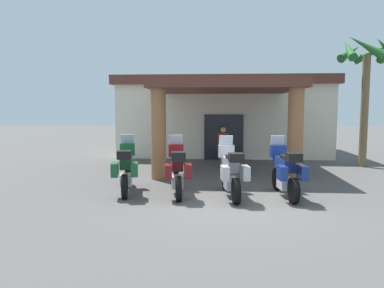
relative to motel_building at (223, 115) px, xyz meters
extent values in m
plane|color=#514F4C|center=(-0.05, -10.52, -2.04)|extent=(80.00, 80.00, 0.00)
cube|color=silver|center=(0.01, 0.27, -0.29)|extent=(10.38, 6.02, 3.50)
cube|color=#1E2328|center=(-0.05, -2.70, -0.99)|extent=(1.80, 0.13, 2.10)
cube|color=brown|center=(-0.10, -5.26, 1.20)|extent=(5.43, 5.34, 0.35)
cylinder|color=#9E663D|center=(-2.41, -7.43, -0.51)|extent=(0.51, 0.51, 3.06)
cylinder|color=#9E663D|center=(2.12, -7.52, -0.51)|extent=(0.51, 0.51, 3.06)
cube|color=brown|center=(0.01, 0.27, 1.69)|extent=(10.79, 6.42, 0.44)
cylinder|color=black|center=(-3.19, -8.65, -1.71)|extent=(0.25, 0.67, 0.66)
cylinder|color=black|center=(-2.93, -10.18, -1.71)|extent=(0.25, 0.67, 0.66)
cube|color=silver|center=(-3.05, -9.44, -1.67)|extent=(0.41, 0.61, 0.32)
cube|color=#19512D|center=(-3.08, -9.29, -1.16)|extent=(0.49, 1.18, 0.34)
cube|color=black|center=(-3.02, -9.64, -0.94)|extent=(0.38, 0.64, 0.10)
cube|color=#19512D|center=(-3.19, -8.67, -0.89)|extent=(0.47, 0.31, 0.36)
cube|color=#B2BCC6|center=(-3.20, -8.59, -0.61)|extent=(0.41, 0.18, 0.36)
cube|color=#19512D|center=(-3.21, -10.08, -1.28)|extent=(0.25, 0.46, 0.36)
cube|color=#19512D|center=(-2.70, -9.99, -1.28)|extent=(0.25, 0.46, 0.36)
cube|color=black|center=(-2.94, -10.13, -0.87)|extent=(0.41, 0.38, 0.22)
cylinder|color=black|center=(-1.69, -8.82, -1.71)|extent=(0.23, 0.67, 0.66)
cylinder|color=black|center=(-1.47, -10.36, -1.71)|extent=(0.23, 0.67, 0.66)
cube|color=silver|center=(-1.58, -9.62, -1.67)|extent=(0.39, 0.60, 0.32)
cube|color=maroon|center=(-1.60, -9.47, -1.16)|extent=(0.46, 1.18, 0.34)
cube|color=black|center=(-1.55, -9.82, -0.94)|extent=(0.36, 0.63, 0.10)
cube|color=maroon|center=(-1.69, -8.84, -0.89)|extent=(0.47, 0.30, 0.36)
cube|color=#B2BCC6|center=(-1.70, -8.77, -0.61)|extent=(0.41, 0.17, 0.36)
cube|color=maroon|center=(-1.75, -10.25, -1.28)|extent=(0.24, 0.46, 0.36)
cube|color=maroon|center=(-1.24, -10.18, -1.28)|extent=(0.24, 0.46, 0.36)
cube|color=black|center=(-1.48, -10.31, -0.87)|extent=(0.40, 0.37, 0.22)
cylinder|color=black|center=(-0.20, -9.00, -1.71)|extent=(0.22, 0.67, 0.66)
cylinder|color=black|center=(-0.01, -10.54, -1.71)|extent=(0.22, 0.67, 0.66)
cube|color=silver|center=(-0.10, -9.80, -1.67)|extent=(0.39, 0.60, 0.32)
cube|color=#B2B2B7|center=(-0.12, -9.65, -1.16)|extent=(0.44, 1.18, 0.34)
cube|color=black|center=(-0.08, -10.00, -0.94)|extent=(0.35, 0.63, 0.10)
cube|color=#B2B2B7|center=(-0.20, -9.02, -0.89)|extent=(0.47, 0.29, 0.36)
cube|color=#B2BCC6|center=(-0.21, -8.94, -0.61)|extent=(0.41, 0.17, 0.36)
cube|color=#B2B2B7|center=(-0.29, -10.42, -1.28)|extent=(0.23, 0.46, 0.36)
cube|color=#B2B2B7|center=(0.23, -10.36, -1.28)|extent=(0.23, 0.46, 0.36)
cube|color=black|center=(-0.02, -10.49, -0.87)|extent=(0.40, 0.36, 0.22)
cylinder|color=black|center=(1.31, -8.90, -1.71)|extent=(0.20, 0.67, 0.66)
cylinder|color=black|center=(1.44, -10.44, -1.71)|extent=(0.20, 0.67, 0.66)
cube|color=silver|center=(1.37, -9.70, -1.67)|extent=(0.37, 0.59, 0.32)
cube|color=navy|center=(1.36, -9.55, -1.16)|extent=(0.40, 1.17, 0.34)
cube|color=black|center=(1.39, -9.90, -0.94)|extent=(0.33, 0.62, 0.10)
cube|color=navy|center=(1.31, -8.92, -0.89)|extent=(0.46, 0.28, 0.36)
cube|color=#B2BCC6|center=(1.30, -8.84, -0.61)|extent=(0.41, 0.15, 0.36)
cube|color=navy|center=(1.17, -10.32, -1.28)|extent=(0.22, 0.45, 0.36)
cube|color=navy|center=(1.69, -10.27, -1.28)|extent=(0.22, 0.45, 0.36)
cube|color=black|center=(1.43, -10.39, -0.87)|extent=(0.39, 0.35, 0.22)
cylinder|color=brown|center=(-0.09, -4.92, -1.63)|extent=(0.14, 0.14, 0.81)
cylinder|color=brown|center=(-0.21, -4.79, -1.63)|extent=(0.14, 0.14, 0.81)
cylinder|color=#B23333|center=(-0.15, -4.86, -0.94)|extent=(0.32, 0.32, 0.57)
cylinder|color=#B23333|center=(0.00, -5.01, -0.91)|extent=(0.09, 0.09, 0.54)
cylinder|color=#B23333|center=(-0.30, -4.70, -0.91)|extent=(0.09, 0.09, 0.54)
sphere|color=tan|center=(-0.15, -4.86, -0.52)|extent=(0.22, 0.22, 0.22)
cylinder|color=brown|center=(5.59, -4.40, 0.22)|extent=(0.31, 0.31, 4.52)
cone|color=#236028|center=(6.03, -3.82, 2.65)|extent=(1.40, 1.19, 0.87)
cone|color=#236028|center=(5.14, -3.83, 2.67)|extent=(1.38, 1.19, 0.95)
cone|color=#236028|center=(4.86, -4.37, 2.74)|extent=(0.43, 1.41, 1.14)
cone|color=#236028|center=(5.25, -5.05, 2.73)|extent=(1.42, 0.97, 1.11)
camera|label=1|loc=(-0.65, -19.49, 0.37)|focal=33.85mm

